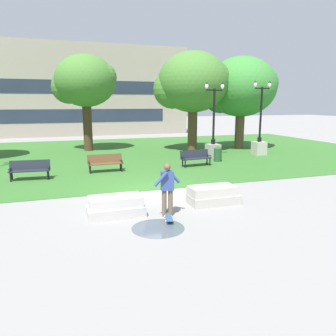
% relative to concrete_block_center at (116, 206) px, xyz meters
% --- Properties ---
extents(ground_plane, '(140.00, 140.00, 0.00)m').
position_rel_concrete_block_center_xyz_m(ground_plane, '(1.67, 2.58, -0.31)').
color(ground_plane, gray).
extents(grass_lawn, '(40.00, 20.00, 0.02)m').
position_rel_concrete_block_center_xyz_m(grass_lawn, '(1.67, 12.58, -0.30)').
color(grass_lawn, '#336628').
rests_on(grass_lawn, ground).
extents(concrete_block_center, '(1.80, 0.90, 0.64)m').
position_rel_concrete_block_center_xyz_m(concrete_block_center, '(0.00, 0.00, 0.00)').
color(concrete_block_center, '#BCB7B2').
rests_on(concrete_block_center, ground).
extents(concrete_block_left, '(1.80, 0.90, 0.64)m').
position_rel_concrete_block_center_xyz_m(concrete_block_left, '(3.52, 0.19, 0.00)').
color(concrete_block_left, '#B2ADA3').
rests_on(concrete_block_left, ground).
extents(person_skateboarder, '(0.96, 0.45, 1.71)m').
position_rel_concrete_block_center_xyz_m(person_skateboarder, '(1.55, -0.55, 0.66)').
color(person_skateboarder, brown).
rests_on(person_skateboarder, ground).
extents(skateboard, '(0.42, 1.04, 0.14)m').
position_rel_concrete_block_center_xyz_m(skateboard, '(1.49, -0.88, -0.22)').
color(skateboard, '#2D4C75').
rests_on(skateboard, ground).
extents(puddle, '(1.54, 1.54, 0.01)m').
position_rel_concrete_block_center_xyz_m(puddle, '(0.97, -1.47, -0.30)').
color(puddle, '#47515B').
rests_on(puddle, ground).
extents(park_bench_near_left, '(1.81, 0.56, 0.90)m').
position_rel_concrete_block_center_xyz_m(park_bench_near_left, '(0.61, 6.91, 0.23)').
color(park_bench_near_left, brown).
rests_on(park_bench_near_left, grass_lawn).
extents(park_bench_near_right, '(1.85, 0.73, 0.90)m').
position_rel_concrete_block_center_xyz_m(park_bench_near_right, '(5.71, 6.90, 0.23)').
color(park_bench_near_right, '#1E232D').
rests_on(park_bench_near_right, grass_lawn).
extents(park_bench_far_left, '(1.83, 0.66, 0.90)m').
position_rel_concrete_block_center_xyz_m(park_bench_far_left, '(-2.98, 6.21, 0.23)').
color(park_bench_far_left, '#1E232D').
rests_on(park_bench_far_left, grass_lawn).
extents(lamp_post_center, '(1.32, 0.80, 4.99)m').
position_rel_concrete_block_center_xyz_m(lamp_post_center, '(11.53, 9.35, 0.73)').
color(lamp_post_center, '#ADA89E').
rests_on(lamp_post_center, grass_lawn).
extents(lamp_post_left, '(1.32, 0.80, 4.83)m').
position_rel_concrete_block_center_xyz_m(lamp_post_left, '(7.91, 9.17, 0.70)').
color(lamp_post_left, gray).
rests_on(lamp_post_left, grass_lawn).
extents(tree_near_right, '(4.63, 4.41, 6.99)m').
position_rel_concrete_block_center_xyz_m(tree_near_right, '(0.43, 15.19, 4.74)').
color(tree_near_right, '#42301E').
rests_on(tree_near_right, grass_lawn).
extents(tree_far_right, '(5.33, 5.08, 7.17)m').
position_rel_concrete_block_center_xyz_m(tree_far_right, '(7.74, 12.44, 4.64)').
color(tree_far_right, '#4C3823').
rests_on(tree_far_right, grass_lawn).
extents(tree_far_left, '(5.56, 5.30, 6.99)m').
position_rel_concrete_block_center_xyz_m(tree_far_left, '(11.76, 12.56, 4.37)').
color(tree_far_left, brown).
rests_on(tree_far_left, grass_lawn).
extents(trash_bin, '(0.49, 0.49, 0.96)m').
position_rel_concrete_block_center_xyz_m(trash_bin, '(7.61, 7.88, 0.20)').
color(trash_bin, '#234C28').
rests_on(trash_bin, grass_lawn).
extents(building_facade_distant, '(23.84, 1.03, 9.81)m').
position_rel_concrete_block_center_xyz_m(building_facade_distant, '(1.01, 27.08, 4.59)').
color(building_facade_distant, gray).
rests_on(building_facade_distant, ground).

